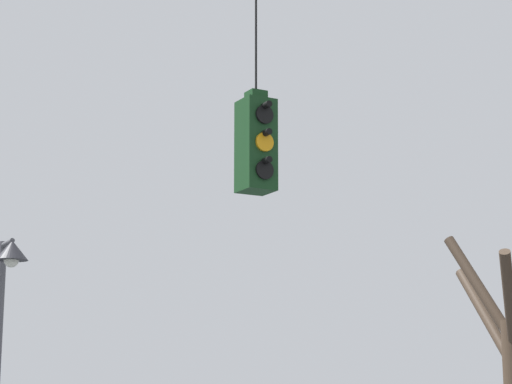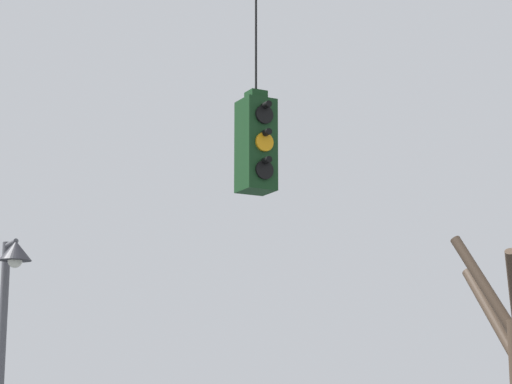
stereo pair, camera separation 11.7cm
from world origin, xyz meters
name	(u,v)px [view 2 (the right image)]	position (x,y,z in m)	size (l,w,h in m)	color
traffic_light_over_intersection	(256,141)	(-1.98, 0.09, 4.92)	(0.34, 0.58, 4.40)	#143819
street_lamp	(7,324)	(-3.23, 5.09, 3.29)	(0.46, 0.79, 4.47)	#515156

